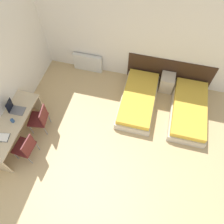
# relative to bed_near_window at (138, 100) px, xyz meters

# --- Properties ---
(ground_plane) EXTENTS (20.00, 20.00, 0.00)m
(ground_plane) POSITION_rel_bed_near_window_xyz_m (-0.56, -3.04, -0.18)
(ground_plane) COLOR tan
(wall_back) EXTENTS (6.03, 0.05, 2.70)m
(wall_back) POSITION_rel_bed_near_window_xyz_m (-0.56, 1.05, 1.17)
(wall_back) COLOR white
(wall_back) RESTS_ON ground_plane
(wall_left) EXTENTS (0.05, 5.07, 2.70)m
(wall_left) POSITION_rel_bed_near_window_xyz_m (-3.10, -1.01, 1.17)
(wall_left) COLOR white
(wall_left) RESTS_ON ground_plane
(headboard_panel) EXTENTS (2.45, 0.03, 0.90)m
(headboard_panel) POSITION_rel_bed_near_window_xyz_m (0.70, 1.01, 0.27)
(headboard_panel) COLOR #382316
(headboard_panel) RESTS_ON ground_plane
(bed_near_window) EXTENTS (0.95, 1.96, 0.37)m
(bed_near_window) POSITION_rel_bed_near_window_xyz_m (0.00, 0.00, 0.00)
(bed_near_window) COLOR beige
(bed_near_window) RESTS_ON ground_plane
(bed_near_door) EXTENTS (0.95, 1.96, 0.37)m
(bed_near_door) POSITION_rel_bed_near_window_xyz_m (1.40, 0.00, 0.00)
(bed_near_door) COLOR beige
(bed_near_door) RESTS_ON ground_plane
(nightstand) EXTENTS (0.39, 0.43, 0.51)m
(nightstand) POSITION_rel_bed_near_window_xyz_m (0.70, 0.77, 0.07)
(nightstand) COLOR beige
(nightstand) RESTS_ON ground_plane
(radiator) EXTENTS (0.90, 0.12, 0.58)m
(radiator) POSITION_rel_bed_near_window_xyz_m (-1.77, 0.93, 0.11)
(radiator) COLOR silver
(radiator) RESTS_ON ground_plane
(desk) EXTENTS (0.61, 1.87, 0.73)m
(desk) POSITION_rel_bed_near_window_xyz_m (-2.77, -1.79, 0.38)
(desk) COLOR #C6B28E
(desk) RESTS_ON ground_plane
(chair_near_laptop) EXTENTS (0.50, 0.50, 0.86)m
(chair_near_laptop) POSITION_rel_bed_near_window_xyz_m (-2.28, -1.39, 0.30)
(chair_near_laptop) COLOR #511919
(chair_near_laptop) RESTS_ON ground_plane
(chair_near_notebook) EXTENTS (0.47, 0.47, 0.86)m
(chair_near_notebook) POSITION_rel_bed_near_window_xyz_m (-2.28, -2.18, 0.30)
(chair_near_notebook) COLOR #511919
(chair_near_notebook) RESTS_ON ground_plane
(laptop) EXTENTS (0.35, 0.27, 0.35)m
(laptop) POSITION_rel_bed_near_window_xyz_m (-2.81, -1.44, 0.62)
(laptop) COLOR slate
(laptop) RESTS_ON desk
(open_notebook) EXTENTS (0.31, 0.26, 0.02)m
(open_notebook) POSITION_rel_bed_near_window_xyz_m (-2.74, -2.18, 0.56)
(open_notebook) COLOR black
(open_notebook) RESTS_ON desk
(mug) EXTENTS (0.08, 0.08, 0.09)m
(mug) POSITION_rel_bed_near_window_xyz_m (-2.72, -1.75, 0.59)
(mug) COLOR #2D5184
(mug) RESTS_ON desk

